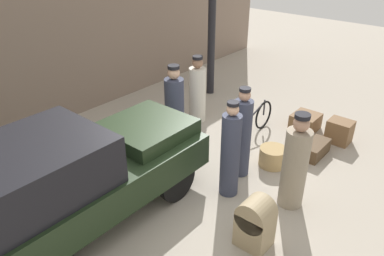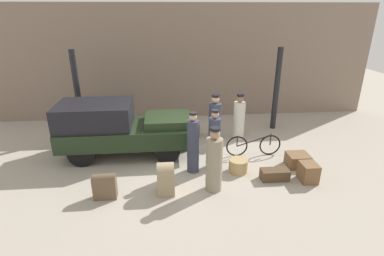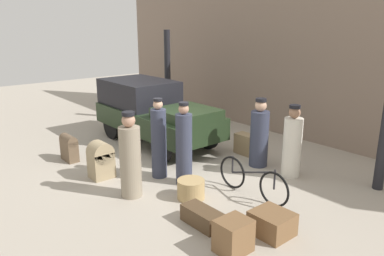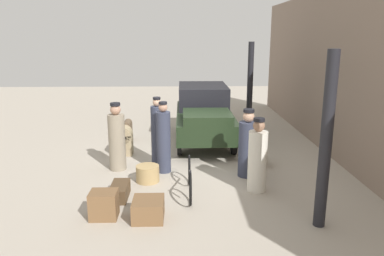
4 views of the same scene
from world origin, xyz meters
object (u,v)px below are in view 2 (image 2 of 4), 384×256
Objects in this scene: trunk_barrel_dark at (166,178)px; suitcase_tan_flat at (275,175)px; bicycle at (254,145)px; trunk_large_brown at (298,160)px; conductor_in_dark_uniform at (215,120)px; truck at (119,126)px; suitcase_black_upright at (192,129)px; wicker_basket at (238,166)px; porter_lifting_near_truck at (215,141)px; porter_standing_middle at (193,145)px; porter_carrying_trunk at (239,118)px; suitcase_small_leather at (308,172)px; trunk_umber_medium at (105,185)px; porter_with_bicycle at (214,162)px.

suitcase_tan_flat is (2.89, 0.34, -0.27)m from trunk_barrel_dark.
trunk_large_brown is at bearing -35.21° from bicycle.
truck is at bearing -164.91° from conductor_in_dark_uniform.
suitcase_black_upright is at bearing 27.32° from truck.
trunk_barrel_dark is (-2.02, -0.83, 0.23)m from wicker_basket.
porter_lifting_near_truck is 0.99× the size of porter_standing_middle.
porter_carrying_trunk is at bearing 59.47° from porter_lifting_near_truck.
bicycle is 3.40× the size of suitcase_small_leather.
trunk_umber_medium is at bearing -155.69° from bicycle.
porter_lifting_near_truck is at bearing 157.38° from suitcase_small_leather.
bicycle is 1.18m from wicker_basket.
suitcase_small_leather is 0.78× the size of trunk_umber_medium.
wicker_basket is 2.19m from trunk_barrel_dark.
trunk_barrel_dark is (-0.76, -0.99, -0.39)m from porter_standing_middle.
trunk_barrel_dark is at bearing -127.55° from porter_standing_middle.
porter_carrying_trunk reaches higher than suitcase_tan_flat.
suitcase_small_leather is (2.02, -2.95, -0.47)m from conductor_in_dark_uniform.
porter_lifting_near_truck is at bearing 151.48° from wicker_basket.
trunk_umber_medium reaches higher than trunk_large_brown.
suitcase_tan_flat is 1.15× the size of trunk_umber_medium.
suitcase_black_upright is at bearing 138.31° from trunk_large_brown.
porter_with_bicycle is 2.07× the size of trunk_barrel_dark.
truck is 2.74m from trunk_barrel_dark.
truck is 3.24m from conductor_in_dark_uniform.
suitcase_small_leather is 5.20m from trunk_umber_medium.
bicycle is at bearing 21.93° from porter_standing_middle.
trunk_barrel_dark is at bearing -177.00° from suitcase_small_leather.
wicker_basket is at bearing -126.51° from bicycle.
porter_standing_middle is at bearing -158.07° from bicycle.
porter_carrying_trunk is (-0.13, 1.43, 0.37)m from bicycle.
bicycle reaches higher than suitcase_black_upright.
porter_lifting_near_truck is at bearing 16.48° from porter_standing_middle.
bicycle is at bearing 33.23° from trunk_barrel_dark.
trunk_barrel_dark is (-1.19, -0.03, -0.34)m from porter_with_bicycle.
suitcase_small_leather is (3.74, 0.20, -0.16)m from trunk_barrel_dark.
trunk_large_brown is 0.93× the size of trunk_umber_medium.
suitcase_small_leather is (2.55, 0.17, -0.51)m from porter_with_bicycle.
bicycle is 3.24m from trunk_barrel_dark.
trunk_large_brown is (0.07, 0.81, -0.07)m from suitcase_small_leather.
porter_standing_middle reaches higher than truck.
trunk_barrel_dark is at bearing -178.59° from porter_with_bicycle.
trunk_barrel_dark is at bearing -118.74° from conductor_in_dark_uniform.
suitcase_small_leather is (2.98, -0.80, -0.55)m from porter_standing_middle.
wicker_basket is 1.84m from suitcase_small_leather.
trunk_barrel_dark is 1.34× the size of trunk_large_brown.
bicycle is 1.08× the size of porter_carrying_trunk.
suitcase_small_leather is at bearing -20.33° from wicker_basket.
conductor_in_dark_uniform is (3.12, 0.84, -0.20)m from truck.
wicker_basket is 1.04× the size of suitcase_small_leather.
suitcase_tan_flat is at bearing -83.02° from bicycle.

